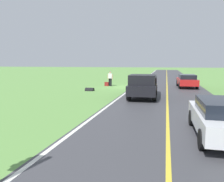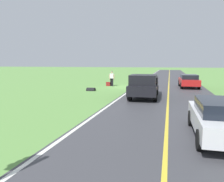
% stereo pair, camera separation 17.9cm
% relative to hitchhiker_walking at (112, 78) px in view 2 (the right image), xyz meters
% --- Properties ---
extents(ground_plane, '(200.00, 200.00, 0.00)m').
position_rel_hitchhiker_walking_xyz_m(ground_plane, '(-1.55, 0.81, -0.98)').
color(ground_plane, '#609347').
extents(road_surface, '(7.57, 120.00, 0.00)m').
position_rel_hitchhiker_walking_xyz_m(road_surface, '(-6.38, 0.81, -0.98)').
color(road_surface, '#3D3D42').
rests_on(road_surface, ground).
extents(lane_edge_line, '(0.16, 117.60, 0.00)m').
position_rel_hitchhiker_walking_xyz_m(lane_edge_line, '(-2.78, 0.81, -0.98)').
color(lane_edge_line, silver).
rests_on(lane_edge_line, ground).
extents(lane_centre_line, '(0.14, 117.60, 0.00)m').
position_rel_hitchhiker_walking_xyz_m(lane_centre_line, '(-6.38, 0.81, -0.98)').
color(lane_centre_line, gold).
rests_on(lane_centre_line, ground).
extents(hitchhiker_walking, '(0.62, 0.51, 1.75)m').
position_rel_hitchhiker_walking_xyz_m(hitchhiker_walking, '(0.00, 0.00, 0.00)').
color(hitchhiker_walking, black).
rests_on(hitchhiker_walking, ground).
extents(suitcase_carried, '(0.47, 0.23, 0.46)m').
position_rel_hitchhiker_walking_xyz_m(suitcase_carried, '(0.41, 0.11, -0.75)').
color(suitcase_carried, maroon).
rests_on(suitcase_carried, ground).
extents(pickup_truck_passing, '(2.22, 5.46, 1.82)m').
position_rel_hitchhiker_walking_xyz_m(pickup_truck_passing, '(-4.56, 7.76, -0.01)').
color(pickup_truck_passing, black).
rests_on(pickup_truck_passing, ground).
extents(sedan_mid_oncoming, '(1.96, 4.41, 1.41)m').
position_rel_hitchhiker_walking_xyz_m(sedan_mid_oncoming, '(-8.26, 16.28, -0.23)').
color(sedan_mid_oncoming, silver).
rests_on(sedan_mid_oncoming, ground).
extents(sedan_near_oncoming, '(2.05, 4.46, 1.41)m').
position_rel_hitchhiker_walking_xyz_m(sedan_near_oncoming, '(-8.46, -0.49, -0.23)').
color(sedan_near_oncoming, red).
rests_on(sedan_near_oncoming, ground).
extents(drainage_culvert, '(0.80, 0.60, 0.60)m').
position_rel_hitchhiker_walking_xyz_m(drainage_culvert, '(0.85, 4.73, -0.98)').
color(drainage_culvert, black).
rests_on(drainage_culvert, ground).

